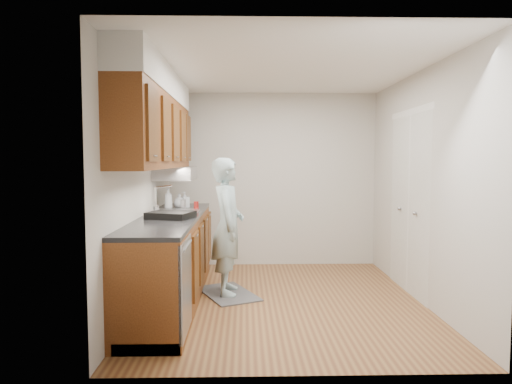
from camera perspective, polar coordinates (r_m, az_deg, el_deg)
floor at (r=5.14m, az=3.24°, el=-13.39°), size 3.50×3.50×0.00m
ceiling at (r=5.00m, az=3.36°, el=15.13°), size 3.50×3.50×0.00m
wall_left at (r=5.02m, az=-14.04°, el=0.63°), size 0.02×3.50×2.50m
wall_right at (r=5.25m, az=19.84°, el=0.66°), size 0.02×3.50×2.50m
wall_back at (r=6.65m, az=2.07°, el=1.55°), size 3.00×0.02×2.50m
counter at (r=5.06m, az=-10.55°, el=-7.99°), size 0.64×2.80×1.30m
upper_cabinets at (r=5.03m, az=-12.17°, el=8.63°), size 0.47×2.80×1.21m
closet_door at (r=5.54m, az=18.55°, el=-1.48°), size 0.02×1.22×2.05m
floor_mat at (r=5.37m, az=-3.52°, el=-12.54°), size 0.80×0.97×0.02m
person at (r=5.18m, az=-3.57°, el=-3.13°), size 0.43×0.63×1.75m
soap_bottle_a at (r=5.65m, az=-10.89°, el=-0.82°), size 0.11×0.11×0.25m
soap_bottle_b at (r=5.80m, az=-8.92°, el=-0.94°), size 0.13×0.13×0.20m
soap_bottle_c at (r=5.73m, az=-9.56°, el=-1.09°), size 0.20×0.20×0.18m
soda_can at (r=5.48m, az=-7.48°, el=-1.71°), size 0.07×0.07×0.10m
steel_can at (r=5.57m, az=-9.10°, el=-1.55°), size 0.08×0.08×0.12m
dish_rack at (r=4.76m, az=-10.60°, el=-2.83°), size 0.51×0.47×0.07m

